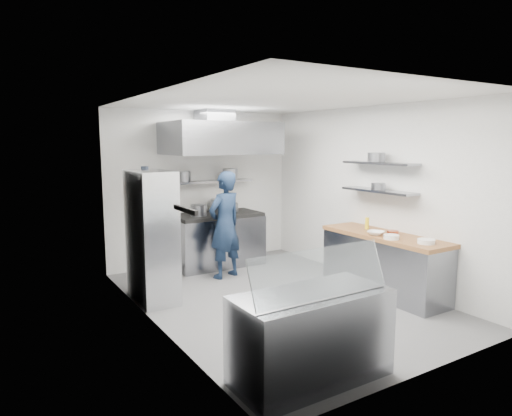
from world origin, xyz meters
TOP-DOWN VIEW (x-y plane):
  - floor at (0.00, 0.00)m, footprint 5.00×5.00m
  - ceiling at (0.00, 0.00)m, footprint 5.00×5.00m
  - wall_back at (0.00, 2.50)m, footprint 3.60×2.80m
  - wall_front at (0.00, -2.50)m, footprint 3.60×2.80m
  - wall_left at (-1.80, 0.00)m, footprint 2.80×5.00m
  - wall_right at (1.80, 0.00)m, footprint 2.80×5.00m
  - gas_range at (0.10, 2.10)m, footprint 1.60×0.80m
  - cooktop at (0.10, 2.10)m, footprint 1.57×0.78m
  - stock_pot_left at (-0.30, 2.00)m, footprint 0.28×0.28m
  - stock_pot_mid at (0.24, 2.23)m, footprint 0.37×0.37m
  - stock_pot_right at (0.41, 2.16)m, footprint 0.29×0.29m
  - over_range_shelf at (0.10, 2.34)m, footprint 1.60×0.30m
  - shelf_pot_a at (-0.38, 2.47)m, footprint 0.25×0.25m
  - shelf_pot_b at (0.40, 2.15)m, footprint 0.27×0.27m
  - extractor_hood at (0.10, 1.93)m, footprint 1.90×1.15m
  - hood_duct at (0.10, 2.15)m, footprint 0.55×0.55m
  - red_firebox at (-1.25, 2.44)m, footprint 0.22×0.10m
  - chef at (-0.13, 1.37)m, footprint 0.73×0.58m
  - wire_rack at (-1.53, 0.90)m, footprint 0.50×0.90m
  - rack_bin_a at (-1.53, 0.96)m, footprint 0.18×0.22m
  - rack_bin_b at (-1.53, 1.47)m, footprint 0.14×0.18m
  - rack_jar at (-1.48, 1.26)m, footprint 0.11×0.11m
  - knife_strip at (-1.78, -0.90)m, footprint 0.04×0.55m
  - prep_counter_base at (1.48, -0.60)m, footprint 0.62×2.00m
  - prep_counter_top at (1.48, -0.60)m, footprint 0.65×2.04m
  - plate_stack_a at (1.45, -1.34)m, footprint 0.23×0.23m
  - plate_stack_b at (1.29, -0.90)m, footprint 0.21×0.21m
  - copper_pan at (1.54, -0.69)m, footprint 0.17×0.17m
  - squeeze_bottle at (1.54, -0.18)m, footprint 0.06×0.06m
  - mixing_bowl at (1.31, -0.59)m, footprint 0.32×0.32m
  - wall_shelf_lower at (1.64, -0.30)m, footprint 0.30×1.30m
  - wall_shelf_upper at (1.64, -0.30)m, footprint 0.30×1.30m
  - shelf_pot_c at (1.61, -0.32)m, footprint 0.22×0.22m
  - shelf_pot_d at (1.59, -0.27)m, footprint 0.26×0.26m
  - display_case at (-1.00, -2.00)m, footprint 1.50×0.70m
  - display_glass at (-1.00, -2.12)m, footprint 1.47×0.19m

SIDE VIEW (x-z plane):
  - floor at x=0.00m, z-range 0.00..0.00m
  - prep_counter_base at x=1.48m, z-range 0.00..0.84m
  - display_case at x=-1.00m, z-range 0.00..0.85m
  - gas_range at x=0.10m, z-range 0.00..0.90m
  - rack_bin_a at x=-1.53m, z-range 0.70..0.90m
  - prep_counter_top at x=1.48m, z-range 0.84..0.90m
  - chef at x=-0.13m, z-range 0.00..1.77m
  - wire_rack at x=-1.53m, z-range 0.00..1.85m
  - mixing_bowl at x=1.31m, z-range 0.90..0.96m
  - cooktop at x=0.10m, z-range 0.90..0.96m
  - plate_stack_a at x=1.45m, z-range 0.90..0.96m
  - plate_stack_b at x=1.29m, z-range 0.90..0.96m
  - copper_pan at x=1.54m, z-range 0.90..0.96m
  - squeeze_bottle at x=1.54m, z-range 0.90..1.08m
  - stock_pot_right at x=0.41m, z-range 0.96..1.12m
  - stock_pot_left at x=-0.30m, z-range 0.96..1.16m
  - display_glass at x=-1.00m, z-range 0.86..1.28m
  - stock_pot_mid at x=0.24m, z-range 0.96..1.20m
  - rack_bin_b at x=-1.53m, z-range 1.22..1.38m
  - wall_back at x=0.00m, z-range 1.39..1.41m
  - wall_front at x=0.00m, z-range 1.39..1.41m
  - wall_left at x=-1.80m, z-range 1.39..1.41m
  - wall_right at x=1.80m, z-range 1.39..1.41m
  - red_firebox at x=-1.25m, z-range 1.29..1.55m
  - wall_shelf_lower at x=1.64m, z-range 1.48..1.52m
  - over_range_shelf at x=0.10m, z-range 1.50..1.54m
  - knife_strip at x=-1.78m, z-range 1.53..1.57m
  - shelf_pot_c at x=1.61m, z-range 1.52..1.62m
  - shelf_pot_a at x=-0.38m, z-range 1.54..1.72m
  - shelf_pot_b at x=0.40m, z-range 1.54..1.76m
  - rack_jar at x=-1.48m, z-range 1.71..1.89m
  - wall_shelf_upper at x=1.64m, z-range 1.90..1.94m
  - shelf_pot_d at x=1.59m, z-range 1.94..2.08m
  - extractor_hood at x=0.10m, z-range 2.02..2.57m
  - hood_duct at x=0.10m, z-range 2.56..2.80m
  - ceiling at x=0.00m, z-range 2.80..2.80m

